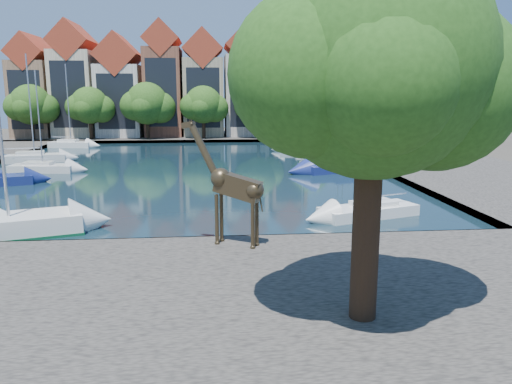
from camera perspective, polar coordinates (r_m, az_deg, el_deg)
ground at (r=23.93m, az=-12.32°, el=-6.25°), size 160.00×160.00×0.00m
water_basin at (r=47.27m, az=-8.79°, el=2.62°), size 38.00×50.00×0.08m
near_quay at (r=17.36m, az=-15.22°, el=-12.43°), size 50.00×14.00×0.50m
far_quay at (r=78.99m, az=-7.37°, el=6.30°), size 60.00×16.00×0.50m
right_quay at (r=51.99m, az=19.92°, el=3.10°), size 14.00×52.00×0.50m
plane_tree at (r=14.37m, az=13.70°, el=13.19°), size 8.32×6.40×10.62m
townhouse_west_end at (r=82.83m, az=-23.90°, el=10.59°), size 5.44×9.18×14.93m
townhouse_west_mid at (r=81.15m, az=-19.85°, el=11.51°), size 5.94×9.18×16.79m
townhouse_west_inner at (r=79.78m, az=-15.21°, el=11.16°), size 6.43×9.18×15.15m
townhouse_center at (r=78.94m, az=-10.49°, el=12.10°), size 5.44×9.18×16.93m
townhouse_east_inner at (r=78.63m, az=-6.03°, el=11.77°), size 5.94×9.18×15.79m
townhouse_east_mid at (r=78.81m, az=-1.19°, el=12.09°), size 6.43×9.18×16.65m
townhouse_east_end at (r=79.52m, az=3.58°, el=11.35°), size 5.44×9.18×14.43m
far_tree_far_west at (r=77.29m, az=-24.28°, el=8.96°), size 7.28×5.60×7.68m
far_tree_west at (r=75.10m, az=-18.43°, el=9.25°), size 6.76×5.20×7.36m
far_tree_mid_west at (r=73.69m, az=-12.28°, el=9.70°), size 7.80×6.00×8.00m
far_tree_mid_east at (r=73.16m, az=-5.96°, el=9.76°), size 7.02×5.40×7.52m
far_tree_east at (r=73.49m, az=0.38°, el=9.91°), size 7.54×5.80×7.84m
far_tree_far_east at (r=74.68m, az=6.59°, el=9.74°), size 6.76×5.20×7.36m
giraffe_statue at (r=21.65m, az=-2.84°, el=0.76°), size 3.53×2.06×5.39m
sailboat_left_c at (r=48.55m, az=-23.18°, el=2.71°), size 5.84×2.62×8.88m
sailboat_left_d at (r=55.94m, az=-23.98°, el=3.79°), size 6.25×3.33×10.74m
sailboat_left_e at (r=68.89m, az=-20.39°, el=5.28°), size 5.69×2.87×10.49m
sailboat_right_a at (r=29.38m, az=12.72°, el=-1.83°), size 6.13×3.80×9.88m
sailboat_right_b at (r=46.15m, az=9.93°, el=3.11°), size 8.47×5.41×11.65m
sailboat_right_c at (r=47.73m, az=9.42°, el=3.39°), size 5.02×2.31×9.24m
sailboat_right_d at (r=60.02m, az=5.42°, el=5.06°), size 5.69×3.15×8.69m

